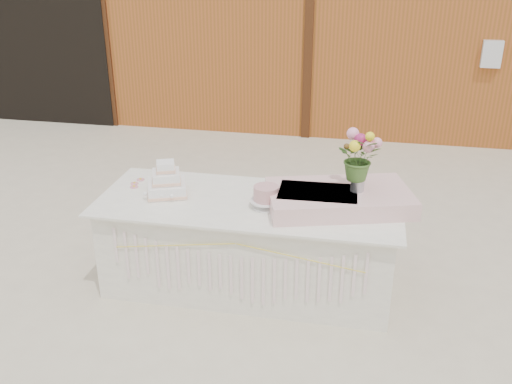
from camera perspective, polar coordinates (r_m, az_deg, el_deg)
ground at (r=4.88m, az=-0.70°, el=-9.16°), size 80.00×80.00×0.00m
barn at (r=10.08m, az=6.63°, el=18.16°), size 12.60×4.60×3.30m
cake_table at (r=4.68m, az=-0.74°, el=-5.22°), size 2.40×1.00×0.77m
wedding_cake at (r=4.66m, az=-8.92°, el=0.88°), size 0.40×0.40×0.28m
pink_cake_stand at (r=4.37m, az=1.01°, el=-0.38°), size 0.24×0.24×0.18m
satin_runner at (r=4.44m, az=8.30°, el=-0.62°), size 1.22×0.90×0.14m
flower_vase at (r=4.40m, az=10.14°, el=0.98°), size 0.10×0.10×0.14m
bouquet at (r=4.31m, az=10.37°, el=3.96°), size 0.33×0.29×0.34m
loose_flowers at (r=4.88m, az=-11.78°, el=0.63°), size 0.20×0.35×0.02m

